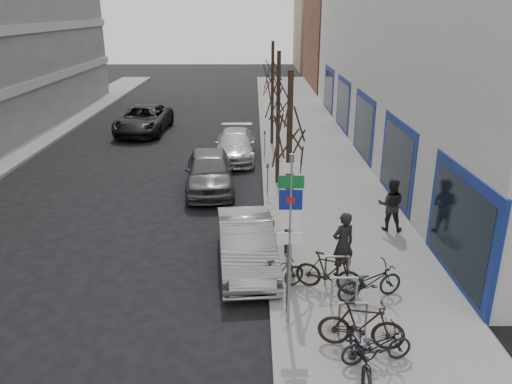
{
  "coord_description": "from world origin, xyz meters",
  "views": [
    {
      "loc": [
        1.62,
        -9.89,
        6.99
      ],
      "look_at": [
        1.68,
        3.73,
        2.0
      ],
      "focal_mm": 35.0,
      "sensor_mm": 36.0,
      "label": 1
    }
  ],
  "objects_px": {
    "lane_car": "(144,119)",
    "bike_rack": "(344,288)",
    "meter_back": "(265,141)",
    "tree_far": "(273,69)",
    "bike_mid_inner": "(279,274)",
    "meter_mid": "(268,176)",
    "highway_sign_pole": "(290,231)",
    "bike_far_inner": "(329,272)",
    "parked_car_mid": "(209,171)",
    "pedestrian_near": "(343,244)",
    "pedestrian_far": "(391,205)",
    "bike_far_curb": "(377,343)",
    "parked_car_back": "(235,145)",
    "bike_near_right": "(361,325)",
    "meter_front": "(273,236)",
    "bike_near_left": "(362,350)",
    "parked_car_front": "(246,244)",
    "tree_mid": "(279,87)",
    "bike_mid_curb": "(370,279)",
    "tree_near": "(290,122)"
  },
  "relations": [
    {
      "from": "lane_car",
      "to": "bike_rack",
      "type": "bearing_deg",
      "value": -62.64
    },
    {
      "from": "meter_back",
      "to": "lane_car",
      "type": "bearing_deg",
      "value": 141.41
    },
    {
      "from": "tree_far",
      "to": "bike_mid_inner",
      "type": "relative_size",
      "value": 3.6
    },
    {
      "from": "meter_mid",
      "to": "bike_rack",
      "type": "bearing_deg",
      "value": -78.2
    },
    {
      "from": "highway_sign_pole",
      "to": "bike_far_inner",
      "type": "bearing_deg",
      "value": 50.47
    },
    {
      "from": "parked_car_mid",
      "to": "bike_far_inner",
      "type": "bearing_deg",
      "value": -70.44
    },
    {
      "from": "meter_mid",
      "to": "pedestrian_near",
      "type": "bearing_deg",
      "value": -73.59
    },
    {
      "from": "pedestrian_near",
      "to": "pedestrian_far",
      "type": "distance_m",
      "value": 3.63
    },
    {
      "from": "highway_sign_pole",
      "to": "parked_car_mid",
      "type": "distance_m",
      "value": 10.02
    },
    {
      "from": "pedestrian_near",
      "to": "bike_far_curb",
      "type": "bearing_deg",
      "value": 68.24
    },
    {
      "from": "parked_car_back",
      "to": "highway_sign_pole",
      "type": "bearing_deg",
      "value": -82.78
    },
    {
      "from": "highway_sign_pole",
      "to": "bike_near_right",
      "type": "bearing_deg",
      "value": -32.06
    },
    {
      "from": "bike_far_curb",
      "to": "bike_far_inner",
      "type": "distance_m",
      "value": 2.85
    },
    {
      "from": "meter_front",
      "to": "bike_near_left",
      "type": "height_order",
      "value": "meter_front"
    },
    {
      "from": "meter_back",
      "to": "parked_car_mid",
      "type": "relative_size",
      "value": 0.27
    },
    {
      "from": "tree_far",
      "to": "parked_car_front",
      "type": "bearing_deg",
      "value": -95.05
    },
    {
      "from": "meter_back",
      "to": "bike_far_curb",
      "type": "xyz_separation_m",
      "value": [
        1.97,
        -15.43,
        -0.3
      ]
    },
    {
      "from": "parked_car_mid",
      "to": "lane_car",
      "type": "height_order",
      "value": "parked_car_mid"
    },
    {
      "from": "meter_mid",
      "to": "lane_car",
      "type": "xyz_separation_m",
      "value": [
        -7.13,
        11.19,
        -0.12
      ]
    },
    {
      "from": "tree_mid",
      "to": "bike_far_curb",
      "type": "height_order",
      "value": "tree_mid"
    },
    {
      "from": "bike_near_left",
      "to": "bike_far_inner",
      "type": "xyz_separation_m",
      "value": [
        -0.18,
        3.21,
        -0.06
      ]
    },
    {
      "from": "meter_front",
      "to": "pedestrian_far",
      "type": "height_order",
      "value": "pedestrian_far"
    },
    {
      "from": "highway_sign_pole",
      "to": "bike_mid_curb",
      "type": "height_order",
      "value": "highway_sign_pole"
    },
    {
      "from": "bike_far_curb",
      "to": "bike_far_inner",
      "type": "relative_size",
      "value": 0.86
    },
    {
      "from": "tree_near",
      "to": "parked_car_mid",
      "type": "height_order",
      "value": "tree_near"
    },
    {
      "from": "bike_rack",
      "to": "bike_near_left",
      "type": "xyz_separation_m",
      "value": [
        -0.09,
        -2.45,
        0.09
      ]
    },
    {
      "from": "bike_far_inner",
      "to": "pedestrian_near",
      "type": "xyz_separation_m",
      "value": [
        0.48,
        0.82,
        0.38
      ]
    },
    {
      "from": "meter_front",
      "to": "parked_car_mid",
      "type": "distance_m",
      "value": 6.93
    },
    {
      "from": "highway_sign_pole",
      "to": "tree_mid",
      "type": "distance_m",
      "value": 10.15
    },
    {
      "from": "bike_rack",
      "to": "tree_mid",
      "type": "height_order",
      "value": "tree_mid"
    },
    {
      "from": "tree_near",
      "to": "parked_car_front",
      "type": "relative_size",
      "value": 1.26
    },
    {
      "from": "bike_near_left",
      "to": "parked_car_back",
      "type": "relative_size",
      "value": 0.41
    },
    {
      "from": "parked_car_front",
      "to": "parked_car_mid",
      "type": "distance_m",
      "value": 6.79
    },
    {
      "from": "lane_car",
      "to": "tree_far",
      "type": "bearing_deg",
      "value": -20.18
    },
    {
      "from": "highway_sign_pole",
      "to": "tree_near",
      "type": "relative_size",
      "value": 0.76
    },
    {
      "from": "meter_front",
      "to": "pedestrian_far",
      "type": "xyz_separation_m",
      "value": [
        3.93,
        2.16,
        0.12
      ]
    },
    {
      "from": "bike_mid_curb",
      "to": "bike_mid_inner",
      "type": "height_order",
      "value": "bike_mid_curb"
    },
    {
      "from": "pedestrian_near",
      "to": "meter_front",
      "type": "bearing_deg",
      "value": -47.25
    },
    {
      "from": "tree_far",
      "to": "bike_mid_curb",
      "type": "relative_size",
      "value": 3.08
    },
    {
      "from": "bike_near_right",
      "to": "lane_car",
      "type": "xyz_separation_m",
      "value": [
        -8.88,
        20.64,
        0.09
      ]
    },
    {
      "from": "bike_rack",
      "to": "meter_back",
      "type": "bearing_deg",
      "value": 97.02
    },
    {
      "from": "parked_car_back",
      "to": "parked_car_front",
      "type": "bearing_deg",
      "value": -86.08
    },
    {
      "from": "bike_mid_curb",
      "to": "parked_car_mid",
      "type": "bearing_deg",
      "value": 9.94
    },
    {
      "from": "highway_sign_pole",
      "to": "pedestrian_far",
      "type": "bearing_deg",
      "value": 54.6
    },
    {
      "from": "meter_back",
      "to": "pedestrian_far",
      "type": "height_order",
      "value": "pedestrian_far"
    },
    {
      "from": "meter_mid",
      "to": "lane_car",
      "type": "height_order",
      "value": "lane_car"
    },
    {
      "from": "meter_back",
      "to": "parked_car_front",
      "type": "xyz_separation_m",
      "value": [
        -0.75,
        -11.08,
        -0.2
      ]
    },
    {
      "from": "tree_near",
      "to": "pedestrian_far",
      "type": "height_order",
      "value": "tree_near"
    },
    {
      "from": "highway_sign_pole",
      "to": "bike_far_curb",
      "type": "distance_m",
      "value": 2.89
    },
    {
      "from": "parked_car_back",
      "to": "lane_car",
      "type": "bearing_deg",
      "value": 135.51
    }
  ]
}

